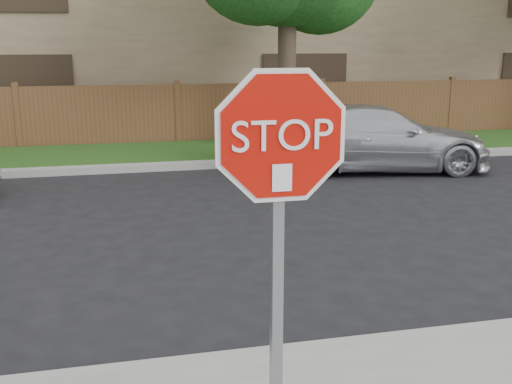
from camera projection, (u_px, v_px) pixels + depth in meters
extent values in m
plane|color=black|center=(310.00, 351.00, 5.26)|extent=(90.00, 90.00, 0.00)
cube|color=gray|center=(194.00, 165.00, 12.96)|extent=(70.00, 0.30, 0.15)
cube|color=#1E4714|center=(185.00, 153.00, 14.52)|extent=(70.00, 3.00, 0.12)
cube|color=brown|center=(178.00, 115.00, 15.86)|extent=(70.00, 0.12, 1.60)
cube|color=#877254|center=(160.00, 33.00, 20.63)|extent=(34.00, 8.00, 6.00)
cylinder|color=#382B21|center=(287.00, 72.00, 14.51)|extent=(0.44, 0.44, 3.92)
cube|color=gray|center=(277.00, 289.00, 3.45)|extent=(0.06, 0.06, 2.30)
cylinder|color=white|center=(281.00, 136.00, 3.18)|extent=(1.01, 0.02, 1.01)
cylinder|color=#B41006|center=(282.00, 137.00, 3.17)|extent=(0.93, 0.02, 0.93)
cube|color=white|center=(282.00, 178.00, 3.21)|extent=(0.11, 0.00, 0.15)
imported|color=silver|center=(376.00, 138.00, 12.69)|extent=(5.00, 2.67, 1.38)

